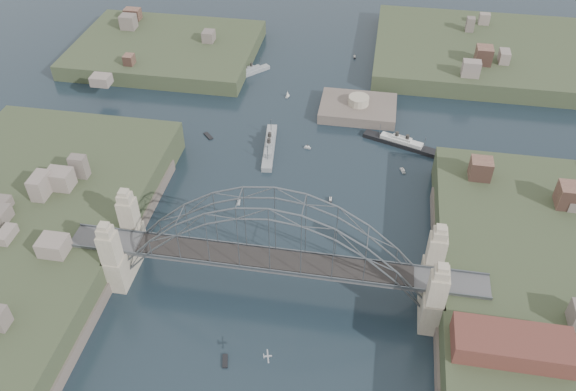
% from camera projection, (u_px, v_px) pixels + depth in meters
% --- Properties ---
extents(ground, '(500.00, 500.00, 0.00)m').
position_uv_depth(ground, '(274.00, 288.00, 121.42)').
color(ground, black).
rests_on(ground, ground).
extents(bridge, '(84.00, 13.80, 24.60)m').
position_uv_depth(bridge, '(273.00, 246.00, 113.41)').
color(bridge, '#4B4B4E').
rests_on(bridge, ground).
extents(shore_west, '(50.50, 90.00, 12.00)m').
position_uv_depth(shore_west, '(15.00, 248.00, 127.42)').
color(shore_west, '#303A23').
rests_on(shore_west, ground).
extents(shore_east, '(50.50, 90.00, 12.00)m').
position_uv_depth(shore_east, '(565.00, 319.00, 112.86)').
color(shore_east, '#303A23').
rests_on(shore_east, ground).
extents(headland_nw, '(60.00, 45.00, 9.00)m').
position_uv_depth(headland_nw, '(167.00, 55.00, 199.28)').
color(headland_nw, '#303A23').
rests_on(headland_nw, ground).
extents(headland_ne, '(70.00, 55.00, 9.50)m').
position_uv_depth(headland_ne, '(480.00, 58.00, 197.03)').
color(headland_ne, '#303A23').
rests_on(headland_ne, ground).
extents(fort_island, '(22.00, 16.00, 9.40)m').
position_uv_depth(fort_island, '(357.00, 114.00, 172.58)').
color(fort_island, '#534841').
rests_on(fort_island, ground).
extents(wharf_shed, '(20.00, 8.00, 4.00)m').
position_uv_depth(wharf_shed, '(513.00, 345.00, 98.84)').
color(wharf_shed, '#592D26').
rests_on(wharf_shed, shore_east).
extents(naval_cruiser_near, '(4.97, 20.42, 6.07)m').
position_uv_depth(naval_cruiser_near, '(269.00, 147.00, 157.80)').
color(naval_cruiser_near, gray).
rests_on(naval_cruiser_near, ground).
extents(naval_cruiser_far, '(12.04, 12.60, 5.17)m').
position_uv_depth(naval_cruiser_far, '(249.00, 72.00, 189.18)').
color(naval_cruiser_far, gray).
rests_on(naval_cruiser_far, ground).
extents(ocean_liner, '(21.05, 9.77, 5.22)m').
position_uv_depth(ocean_liner, '(401.00, 143.00, 159.29)').
color(ocean_liner, black).
rests_on(ocean_liner, ground).
extents(aeroplane, '(1.56, 2.76, 0.41)m').
position_uv_depth(aeroplane, '(267.00, 356.00, 100.46)').
color(aeroplane, '#9FA0A5').
extents(small_boat_a, '(1.09, 2.33, 0.45)m').
position_uv_depth(small_boat_a, '(239.00, 202.00, 141.64)').
color(small_boat_a, silver).
rests_on(small_boat_a, ground).
extents(small_boat_b, '(0.78, 2.05, 1.43)m').
position_uv_depth(small_boat_b, '(330.00, 200.00, 142.13)').
color(small_boat_b, silver).
rests_on(small_boat_b, ground).
extents(small_boat_c, '(1.58, 3.01, 0.45)m').
position_uv_depth(small_boat_c, '(225.00, 361.00, 107.82)').
color(small_boat_c, silver).
rests_on(small_boat_c, ground).
extents(small_boat_d, '(1.53, 2.45, 1.43)m').
position_uv_depth(small_boat_d, '(403.00, 171.00, 150.88)').
color(small_boat_d, silver).
rests_on(small_boat_d, ground).
extents(small_boat_e, '(3.34, 3.50, 0.45)m').
position_uv_depth(small_boat_e, '(208.00, 136.00, 162.98)').
color(small_boat_e, silver).
rests_on(small_boat_e, ground).
extents(small_boat_f, '(1.90, 0.86, 1.43)m').
position_uv_depth(small_boat_f, '(307.00, 148.00, 158.59)').
color(small_boat_f, silver).
rests_on(small_boat_f, ground).
extents(small_boat_h, '(1.25, 2.13, 2.38)m').
position_uv_depth(small_boat_h, '(288.00, 94.00, 178.51)').
color(small_boat_h, silver).
rests_on(small_boat_h, ground).
extents(small_boat_i, '(2.21, 1.06, 1.43)m').
position_uv_depth(small_boat_i, '(438.00, 261.00, 126.63)').
color(small_boat_i, silver).
rests_on(small_boat_i, ground).
extents(small_boat_k, '(0.83, 1.94, 1.43)m').
position_uv_depth(small_boat_k, '(355.00, 57.00, 198.36)').
color(small_boat_k, silver).
rests_on(small_boat_k, ground).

